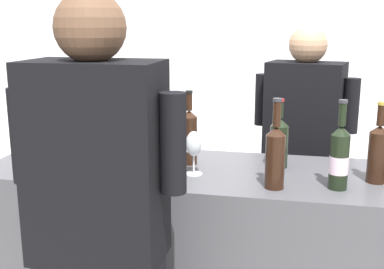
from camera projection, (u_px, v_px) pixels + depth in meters
name	position (u px, v px, depth m)	size (l,w,h in m)	color
wall_back	(258.00, 47.00, 4.45)	(8.00, 0.10, 2.80)	white
wine_bottle_0	(160.00, 140.00, 2.06)	(0.08, 0.08, 0.33)	black
wine_bottle_2	(144.00, 130.00, 2.22)	(0.08, 0.08, 0.35)	black
wine_bottle_3	(378.00, 152.00, 1.87)	(0.07, 0.07, 0.32)	black
wine_bottle_4	(122.00, 148.00, 1.98)	(0.08, 0.08, 0.31)	black
wine_bottle_5	(118.00, 132.00, 2.20)	(0.08, 0.08, 0.36)	black
wine_bottle_6	(275.00, 155.00, 1.81)	(0.07, 0.07, 0.35)	black
wine_bottle_7	(339.00, 157.00, 1.80)	(0.07, 0.07, 0.34)	black
wine_bottle_8	(189.00, 137.00, 2.12)	(0.07, 0.07, 0.33)	black
wine_bottle_9	(279.00, 141.00, 2.08)	(0.08, 0.08, 0.30)	black
wine_glass	(194.00, 146.00, 1.97)	(0.07, 0.07, 0.18)	silver
ice_bucket	(53.00, 146.00, 2.02)	(0.20, 0.20, 0.22)	silver
person_server	(301.00, 179.00, 2.63)	(0.53, 0.32, 1.61)	black
person_guest	(101.00, 267.00, 1.58)	(0.57, 0.24, 1.72)	black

